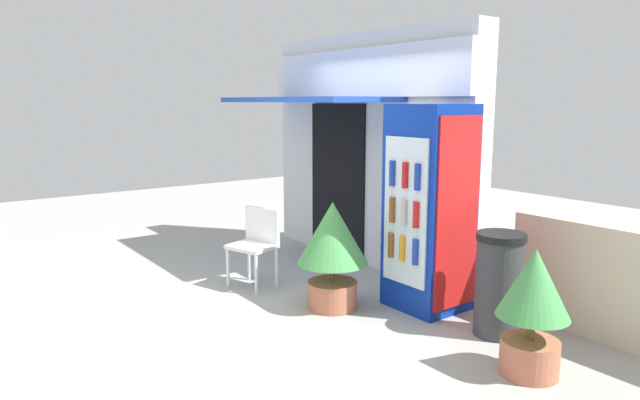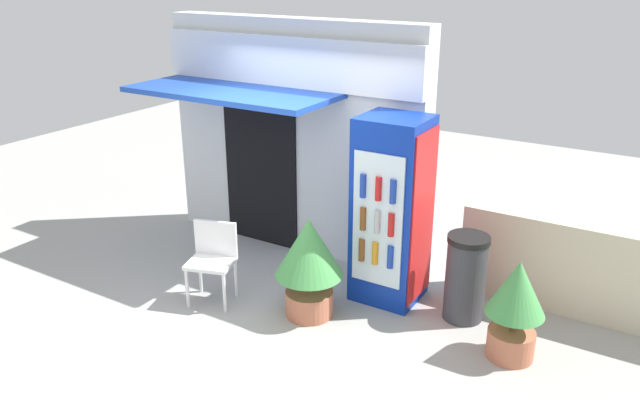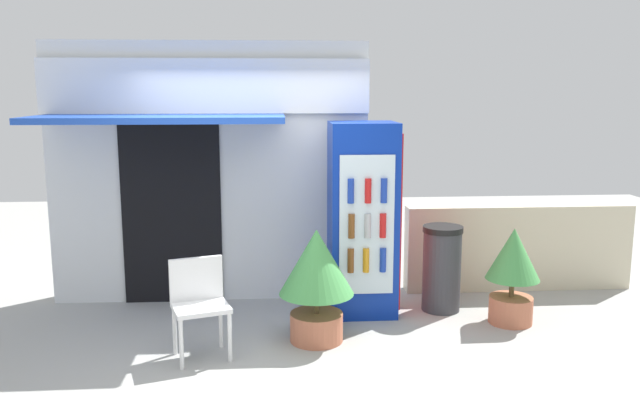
{
  "view_description": "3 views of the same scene",
  "coord_description": "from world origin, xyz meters",
  "px_view_note": "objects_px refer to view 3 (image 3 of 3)",
  "views": [
    {
      "loc": [
        4.72,
        -3.05,
        2.0
      ],
      "look_at": [
        0.19,
        0.32,
        1.01
      ],
      "focal_mm": 31.72,
      "sensor_mm": 36.0,
      "label": 1
    },
    {
      "loc": [
        3.53,
        -4.52,
        3.38
      ],
      "look_at": [
        0.51,
        0.48,
        1.16
      ],
      "focal_mm": 35.15,
      "sensor_mm": 36.0,
      "label": 2
    },
    {
      "loc": [
        0.18,
        -5.42,
        2.3
      ],
      "look_at": [
        0.6,
        0.36,
        1.3
      ],
      "focal_mm": 36.02,
      "sensor_mm": 36.0,
      "label": 3
    }
  ],
  "objects_px": {
    "plastic_chair": "(199,299)",
    "potted_plant_near_shop": "(316,274)",
    "potted_plant_curbside": "(513,268)",
    "drink_cooler": "(363,219)",
    "trash_bin": "(442,268)"
  },
  "relations": [
    {
      "from": "potted_plant_near_shop",
      "to": "potted_plant_curbside",
      "type": "relative_size",
      "value": 1.1
    },
    {
      "from": "plastic_chair",
      "to": "potted_plant_near_shop",
      "type": "distance_m",
      "value": 1.07
    },
    {
      "from": "potted_plant_near_shop",
      "to": "drink_cooler",
      "type": "bearing_deg",
      "value": 55.23
    },
    {
      "from": "drink_cooler",
      "to": "plastic_chair",
      "type": "xyz_separation_m",
      "value": [
        -1.57,
        -1.01,
        -0.48
      ]
    },
    {
      "from": "potted_plant_curbside",
      "to": "plastic_chair",
      "type": "bearing_deg",
      "value": -169.33
    },
    {
      "from": "drink_cooler",
      "to": "potted_plant_near_shop",
      "type": "height_order",
      "value": "drink_cooler"
    },
    {
      "from": "potted_plant_curbside",
      "to": "trash_bin",
      "type": "height_order",
      "value": "potted_plant_curbside"
    },
    {
      "from": "potted_plant_near_shop",
      "to": "trash_bin",
      "type": "relative_size",
      "value": 1.17
    },
    {
      "from": "plastic_chair",
      "to": "trash_bin",
      "type": "relative_size",
      "value": 0.95
    },
    {
      "from": "potted_plant_near_shop",
      "to": "plastic_chair",
      "type": "bearing_deg",
      "value": -166.84
    },
    {
      "from": "drink_cooler",
      "to": "plastic_chair",
      "type": "relative_size",
      "value": 2.32
    },
    {
      "from": "potted_plant_near_shop",
      "to": "trash_bin",
      "type": "distance_m",
      "value": 1.57
    },
    {
      "from": "potted_plant_near_shop",
      "to": "trash_bin",
      "type": "height_order",
      "value": "potted_plant_near_shop"
    },
    {
      "from": "drink_cooler",
      "to": "potted_plant_near_shop",
      "type": "xyz_separation_m",
      "value": [
        -0.53,
        -0.76,
        -0.35
      ]
    },
    {
      "from": "plastic_chair",
      "to": "drink_cooler",
      "type": "bearing_deg",
      "value": 32.69
    }
  ]
}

